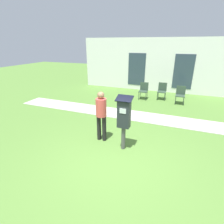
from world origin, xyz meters
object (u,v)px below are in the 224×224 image
Objects in this scene: person_standing at (101,113)px; outdoor_chair_right at (180,94)px; parking_meter at (124,116)px; outdoor_chair_middle at (162,90)px; outdoor_chair_left at (144,89)px.

outdoor_chair_right is (2.19, 4.69, -0.40)m from person_standing.
parking_meter is at bearing -93.09° from outdoor_chair_right.
person_standing is 5.30m from outdoor_chair_middle.
outdoor_chair_left and outdoor_chair_right have the same top height.
person_standing is 5.19m from outdoor_chair_right.
parking_meter is 5.40m from outdoor_chair_middle.
person_standing is at bearing 163.85° from parking_meter.
parking_meter is 5.14m from outdoor_chair_right.
outdoor_chair_left is at bearing -171.98° from outdoor_chair_right.
person_standing is (-0.79, 0.23, -0.09)m from parking_meter.
outdoor_chair_middle is (1.25, 5.13, -0.40)m from person_standing.
person_standing is at bearing -117.41° from outdoor_chair_middle.
outdoor_chair_left is at bearing 54.05° from person_standing.
outdoor_chair_middle is at bearing 43.96° from person_standing.
outdoor_chair_left is 1.90m from outdoor_chair_right.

